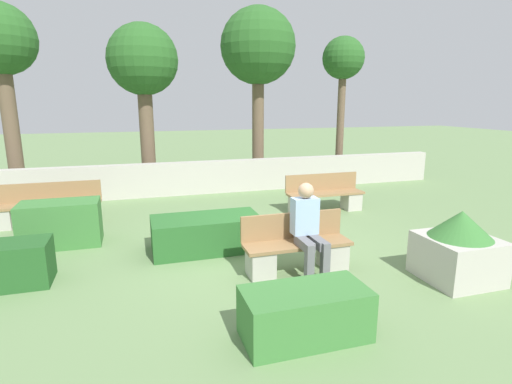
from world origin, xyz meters
TOP-DOWN VIEW (x-y plane):
  - ground_plane at (0.00, 0.00)m, footprint 60.00×60.00m
  - perimeter_wall at (0.00, 4.61)m, footprint 14.05×0.30m
  - bench_front at (0.25, -1.01)m, footprint 1.62×0.48m
  - bench_left_side at (2.18, 1.93)m, footprint 1.81×0.49m
  - bench_right_side at (-3.77, 2.64)m, footprint 2.09×0.49m
  - person_seated_man at (0.36, -1.15)m, footprint 0.38×0.63m
  - hedge_block_near_left at (-0.89, 0.25)m, footprint 1.82×0.89m
  - hedge_block_near_right at (-0.34, -2.66)m, footprint 1.35×0.67m
  - hedge_block_mid_right at (-3.30, 1.22)m, footprint 1.32×0.69m
  - planter_corner_left at (2.32, -1.95)m, footprint 0.96×0.96m
  - tree_leftmost at (-5.11, 6.06)m, footprint 1.82×1.82m
  - tree_center_left at (-1.60, 5.93)m, footprint 1.98×1.98m
  - tree_center_right at (1.77, 5.86)m, footprint 2.27×2.27m
  - tree_rightmost at (4.49, 5.57)m, footprint 1.32×1.32m

SIDE VIEW (x-z plane):
  - ground_plane at x=0.00m, z-range 0.00..0.00m
  - hedge_block_near_right at x=-0.34m, z-range 0.00..0.55m
  - hedge_block_near_left at x=-0.89m, z-range 0.00..0.58m
  - bench_front at x=0.25m, z-range -0.11..0.74m
  - bench_left_side at x=2.18m, z-range -0.10..0.75m
  - bench_right_side at x=-3.77m, z-range -0.09..0.76m
  - hedge_block_mid_right at x=-3.30m, z-range 0.00..0.79m
  - perimeter_wall at x=0.00m, z-range 0.00..0.89m
  - planter_corner_left at x=2.32m, z-range -0.02..0.99m
  - person_seated_man at x=0.36m, z-range 0.07..1.42m
  - tree_center_left at x=-1.60m, z-range 1.20..5.84m
  - tree_rightmost at x=4.49m, z-range 1.42..5.92m
  - tree_leftmost at x=-5.11m, z-range 1.39..6.37m
  - tree_center_right at x=1.77m, z-range 1.41..6.67m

